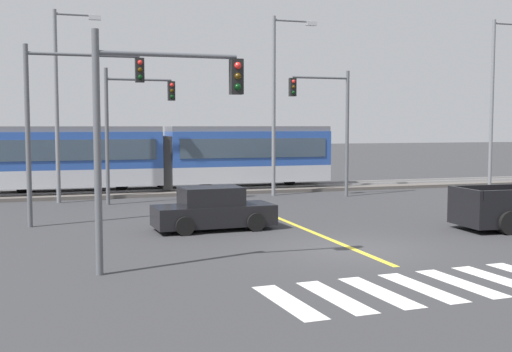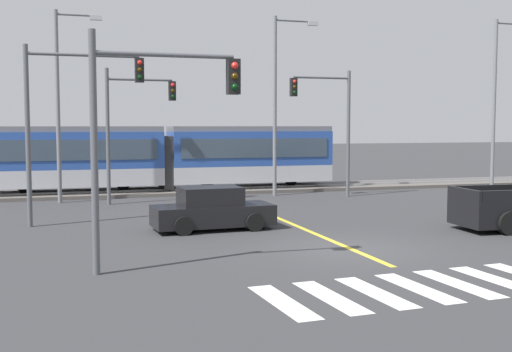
# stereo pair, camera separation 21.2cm
# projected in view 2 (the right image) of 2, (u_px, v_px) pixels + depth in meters

# --- Properties ---
(ground_plane) EXTENTS (200.00, 200.00, 0.00)m
(ground_plane) POSITION_uv_depth(u_px,v_px,m) (353.00, 250.00, 18.93)
(ground_plane) COLOR #333335
(track_bed) EXTENTS (120.00, 4.00, 0.18)m
(track_bed) POSITION_uv_depth(u_px,v_px,m) (215.00, 190.00, 35.61)
(track_bed) COLOR #56514C
(track_bed) RESTS_ON ground
(rail_near) EXTENTS (120.00, 0.08, 0.10)m
(rail_near) POSITION_uv_depth(u_px,v_px,m) (218.00, 188.00, 34.92)
(rail_near) COLOR #939399
(rail_near) RESTS_ON track_bed
(rail_far) EXTENTS (120.00, 0.08, 0.10)m
(rail_far) POSITION_uv_depth(u_px,v_px,m) (212.00, 186.00, 36.29)
(rail_far) COLOR #939399
(rail_far) RESTS_ON track_bed
(light_rail_tram) EXTENTS (18.50, 2.64, 3.43)m
(light_rail_tram) POSITION_uv_depth(u_px,v_px,m) (165.00, 155.00, 34.65)
(light_rail_tram) COLOR #B7BAC1
(light_rail_tram) RESTS_ON track_bed
(crosswalk_stripe_0) EXTENTS (0.73, 2.83, 0.01)m
(crosswalk_stripe_0) POSITION_uv_depth(u_px,v_px,m) (283.00, 302.00, 13.33)
(crosswalk_stripe_0) COLOR silver
(crosswalk_stripe_0) RESTS_ON ground
(crosswalk_stripe_1) EXTENTS (0.73, 2.83, 0.01)m
(crosswalk_stripe_1) POSITION_uv_depth(u_px,v_px,m) (330.00, 297.00, 13.72)
(crosswalk_stripe_1) COLOR silver
(crosswalk_stripe_1) RESTS_ON ground
(crosswalk_stripe_2) EXTENTS (0.73, 2.83, 0.01)m
(crosswalk_stripe_2) POSITION_uv_depth(u_px,v_px,m) (375.00, 292.00, 14.10)
(crosswalk_stripe_2) COLOR silver
(crosswalk_stripe_2) RESTS_ON ground
(crosswalk_stripe_3) EXTENTS (0.73, 2.83, 0.01)m
(crosswalk_stripe_3) POSITION_uv_depth(u_px,v_px,m) (417.00, 288.00, 14.49)
(crosswalk_stripe_3) COLOR silver
(crosswalk_stripe_3) RESTS_ON ground
(crosswalk_stripe_4) EXTENTS (0.73, 2.83, 0.01)m
(crosswalk_stripe_4) POSITION_uv_depth(u_px,v_px,m) (457.00, 283.00, 14.87)
(crosswalk_stripe_4) COLOR silver
(crosswalk_stripe_4) RESTS_ON ground
(crosswalk_stripe_5) EXTENTS (0.73, 2.83, 0.01)m
(crosswalk_stripe_5) POSITION_uv_depth(u_px,v_px,m) (495.00, 279.00, 15.26)
(crosswalk_stripe_5) COLOR silver
(crosswalk_stripe_5) RESTS_ON ground
(lane_centre_line) EXTENTS (0.20, 17.97, 0.01)m
(lane_centre_line) POSITION_uv_depth(u_px,v_px,m) (280.00, 219.00, 25.15)
(lane_centre_line) COLOR gold
(lane_centre_line) RESTS_ON ground
(sedan_crossing) EXTENTS (4.28, 2.08, 1.52)m
(sedan_crossing) POSITION_uv_depth(u_px,v_px,m) (212.00, 210.00, 22.52)
(sedan_crossing) COLOR black
(sedan_crossing) RESTS_ON ground
(traffic_light_far_right) EXTENTS (3.25, 0.38, 6.43)m
(traffic_light_far_right) POSITION_uv_depth(u_px,v_px,m) (330.00, 114.00, 32.41)
(traffic_light_far_right) COLOR #515459
(traffic_light_far_right) RESTS_ON ground
(traffic_light_mid_left) EXTENTS (4.25, 0.38, 6.54)m
(traffic_light_mid_left) POSITION_uv_depth(u_px,v_px,m) (67.00, 105.00, 23.26)
(traffic_light_mid_left) COLOR #515459
(traffic_light_mid_left) RESTS_ON ground
(traffic_light_far_left) EXTENTS (3.25, 0.38, 6.28)m
(traffic_light_far_left) POSITION_uv_depth(u_px,v_px,m) (130.00, 116.00, 29.67)
(traffic_light_far_left) COLOR #515459
(traffic_light_far_left) RESTS_ON ground
(traffic_light_near_left) EXTENTS (3.75, 0.38, 5.97)m
(traffic_light_near_left) POSITION_uv_depth(u_px,v_px,m) (146.00, 116.00, 15.83)
(traffic_light_near_left) COLOR #515459
(traffic_light_near_left) RESTS_ON ground
(street_lamp_west) EXTENTS (2.20, 0.28, 9.01)m
(street_lamp_west) POSITION_uv_depth(u_px,v_px,m) (62.00, 95.00, 30.02)
(street_lamp_west) COLOR slate
(street_lamp_west) RESTS_ON ground
(street_lamp_centre) EXTENTS (2.45, 0.28, 9.25)m
(street_lamp_centre) POSITION_uv_depth(u_px,v_px,m) (279.00, 95.00, 33.16)
(street_lamp_centre) COLOR slate
(street_lamp_centre) RESTS_ON ground
(street_lamp_east) EXTENTS (2.19, 0.28, 9.65)m
(street_lamp_east) POSITION_uv_depth(u_px,v_px,m) (497.00, 95.00, 36.63)
(street_lamp_east) COLOR slate
(street_lamp_east) RESTS_ON ground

